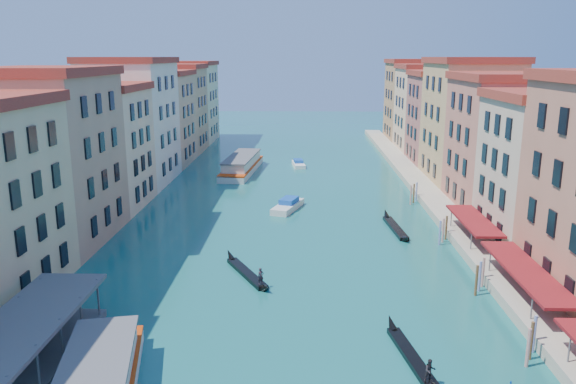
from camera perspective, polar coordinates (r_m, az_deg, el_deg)
name	(u,v)px	position (r m, az deg, el deg)	size (l,w,h in m)	color
left_bank_palazzos	(121,131)	(92.65, -16.63, 6.00)	(12.80, 128.40, 21.00)	#CBB88C
right_bank_palazzos	(479,131)	(92.42, 18.79, 5.85)	(12.80, 128.40, 21.00)	#AD5143
quay	(423,189)	(92.01, 13.59, 0.30)	(4.00, 140.00, 1.00)	#AAA289
restaurant_awnings	(528,273)	(52.74, 23.22, -7.59)	(3.20, 44.55, 3.12)	maroon
vaporetto_stop	(30,348)	(44.05, -24.75, -14.20)	(5.40, 16.40, 3.65)	#58585A
mooring_poles_right	(471,267)	(57.43, 18.09, -7.23)	(1.44, 54.24, 3.20)	brown
vaporetto_far	(242,165)	(105.32, -4.71, 2.79)	(6.42, 21.11, 3.09)	silver
gondola_fore	(247,272)	(56.11, -4.23, -8.08)	(5.87, 10.14, 2.20)	black
gondola_right	(412,355)	(42.42, 12.51, -15.89)	(2.59, 10.56, 2.11)	black
gondola_far	(395,226)	(71.62, 10.80, -3.46)	(1.97, 12.01, 1.70)	black
motorboat_mid	(288,205)	(79.22, 0.00, -1.36)	(4.67, 7.97, 1.58)	silver
motorboat_far	(299,164)	(110.55, 1.08, 2.89)	(2.84, 6.64, 1.33)	white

